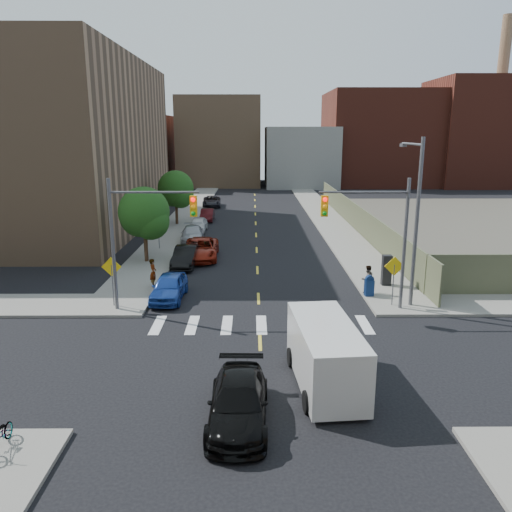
{
  "coord_description": "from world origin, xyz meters",
  "views": [
    {
      "loc": [
        -0.33,
        -18.96,
        9.24
      ],
      "look_at": [
        -0.12,
        10.01,
        2.0
      ],
      "focal_mm": 35.0,
      "sensor_mm": 36.0,
      "label": 1
    }
  ],
  "objects_px": {
    "cargo_van": "(325,352)",
    "pedestrian_west": "(153,273)",
    "parked_car_black": "(186,257)",
    "pedestrian_east": "(367,279)",
    "parked_car_red": "(201,249)",
    "black_sedan": "(238,402)",
    "parked_car_silver": "(192,234)",
    "mailbox": "(369,286)",
    "payphone": "(387,270)",
    "parked_car_grey": "(212,201)",
    "parked_car_blue": "(169,287)",
    "parked_car_maroon": "(207,215)",
    "parked_car_white": "(198,224)",
    "bicycle": "(0,436)"
  },
  "relations": [
    {
      "from": "pedestrian_west",
      "to": "parked_car_white",
      "type": "bearing_deg",
      "value": -11.86
    },
    {
      "from": "parked_car_blue",
      "to": "parked_car_silver",
      "type": "bearing_deg",
      "value": 93.7
    },
    {
      "from": "cargo_van",
      "to": "parked_car_grey",
      "type": "bearing_deg",
      "value": 94.95
    },
    {
      "from": "parked_car_blue",
      "to": "pedestrian_west",
      "type": "bearing_deg",
      "value": 125.2
    },
    {
      "from": "parked_car_blue",
      "to": "bicycle",
      "type": "xyz_separation_m",
      "value": [
        -2.71,
        -13.93,
        -0.16
      ]
    },
    {
      "from": "parked_car_white",
      "to": "pedestrian_west",
      "type": "xyz_separation_m",
      "value": [
        -0.8,
        -17.96,
        0.34
      ]
    },
    {
      "from": "parked_car_red",
      "to": "parked_car_maroon",
      "type": "relative_size",
      "value": 1.43
    },
    {
      "from": "parked_car_white",
      "to": "black_sedan",
      "type": "relative_size",
      "value": 0.83
    },
    {
      "from": "parked_car_blue",
      "to": "parked_car_black",
      "type": "distance_m",
      "value": 7.13
    },
    {
      "from": "parked_car_black",
      "to": "cargo_van",
      "type": "height_order",
      "value": "cargo_van"
    },
    {
      "from": "parked_car_maroon",
      "to": "pedestrian_west",
      "type": "distance_m",
      "value": 23.72
    },
    {
      "from": "payphone",
      "to": "pedestrian_west",
      "type": "xyz_separation_m",
      "value": [
        -14.11,
        -0.29,
        -0.06
      ]
    },
    {
      "from": "parked_car_red",
      "to": "parked_car_blue",
      "type": "bearing_deg",
      "value": -96.83
    },
    {
      "from": "parked_car_grey",
      "to": "pedestrian_east",
      "type": "distance_m",
      "value": 37.28
    },
    {
      "from": "cargo_van",
      "to": "pedestrian_west",
      "type": "bearing_deg",
      "value": 121.71
    },
    {
      "from": "parked_car_grey",
      "to": "pedestrian_west",
      "type": "relative_size",
      "value": 2.77
    },
    {
      "from": "payphone",
      "to": "bicycle",
      "type": "bearing_deg",
      "value": -134.04
    },
    {
      "from": "black_sedan",
      "to": "parked_car_maroon",
      "type": "bearing_deg",
      "value": 97.87
    },
    {
      "from": "parked_car_black",
      "to": "bicycle",
      "type": "distance_m",
      "value": 21.24
    },
    {
      "from": "parked_car_silver",
      "to": "cargo_van",
      "type": "relative_size",
      "value": 0.86
    },
    {
      "from": "parked_car_grey",
      "to": "mailbox",
      "type": "xyz_separation_m",
      "value": [
        11.8,
        -35.88,
        0.07
      ]
    },
    {
      "from": "parked_car_grey",
      "to": "black_sedan",
      "type": "bearing_deg",
      "value": -87.7
    },
    {
      "from": "mailbox",
      "to": "parked_car_silver",
      "type": "bearing_deg",
      "value": 121.32
    },
    {
      "from": "mailbox",
      "to": "payphone",
      "type": "relative_size",
      "value": 0.65
    },
    {
      "from": "parked_car_red",
      "to": "parked_car_black",
      "type": "bearing_deg",
      "value": -112.82
    },
    {
      "from": "parked_car_red",
      "to": "black_sedan",
      "type": "distance_m",
      "value": 21.85
    },
    {
      "from": "parked_car_grey",
      "to": "pedestrian_east",
      "type": "xyz_separation_m",
      "value": [
        11.8,
        -35.36,
        0.3
      ]
    },
    {
      "from": "parked_car_maroon",
      "to": "mailbox",
      "type": "relative_size",
      "value": 3.18
    },
    {
      "from": "parked_car_red",
      "to": "parked_car_silver",
      "type": "height_order",
      "value": "parked_car_red"
    },
    {
      "from": "parked_car_black",
      "to": "pedestrian_east",
      "type": "height_order",
      "value": "pedestrian_east"
    },
    {
      "from": "parked_car_maroon",
      "to": "parked_car_white",
      "type": "bearing_deg",
      "value": -93.9
    },
    {
      "from": "cargo_van",
      "to": "bicycle",
      "type": "relative_size",
      "value": 3.5
    },
    {
      "from": "black_sedan",
      "to": "mailbox",
      "type": "xyz_separation_m",
      "value": [
        7.1,
        12.41,
        0.05
      ]
    },
    {
      "from": "parked_car_red",
      "to": "pedestrian_west",
      "type": "xyz_separation_m",
      "value": [
        -2.1,
        -7.37,
        0.26
      ]
    },
    {
      "from": "parked_car_black",
      "to": "bicycle",
      "type": "bearing_deg",
      "value": -94.95
    },
    {
      "from": "parked_car_silver",
      "to": "parked_car_black",
      "type": "bearing_deg",
      "value": -91.01
    },
    {
      "from": "payphone",
      "to": "pedestrian_east",
      "type": "height_order",
      "value": "payphone"
    },
    {
      "from": "bicycle",
      "to": "payphone",
      "type": "bearing_deg",
      "value": 44.56
    },
    {
      "from": "parked_car_silver",
      "to": "cargo_van",
      "type": "bearing_deg",
      "value": -76.84
    },
    {
      "from": "mailbox",
      "to": "pedestrian_west",
      "type": "xyz_separation_m",
      "value": [
        -12.6,
        1.8,
        0.28
      ]
    },
    {
      "from": "cargo_van",
      "to": "parked_car_maroon",
      "type": "bearing_deg",
      "value": 97.17
    },
    {
      "from": "parked_car_blue",
      "to": "pedestrian_east",
      "type": "distance_m",
      "value": 11.37
    },
    {
      "from": "mailbox",
      "to": "parked_car_white",
      "type": "bearing_deg",
      "value": 113.88
    },
    {
      "from": "parked_car_blue",
      "to": "bicycle",
      "type": "relative_size",
      "value": 2.72
    },
    {
      "from": "parked_car_blue",
      "to": "parked_car_black",
      "type": "xyz_separation_m",
      "value": [
        0.02,
        7.13,
        -0.02
      ]
    },
    {
      "from": "parked_car_red",
      "to": "parked_car_grey",
      "type": "distance_m",
      "value": 26.75
    },
    {
      "from": "pedestrian_west",
      "to": "mailbox",
      "type": "bearing_deg",
      "value": -107.44
    },
    {
      "from": "parked_car_blue",
      "to": "parked_car_grey",
      "type": "xyz_separation_m",
      "value": [
        -0.45,
        35.99,
        -0.06
      ]
    },
    {
      "from": "payphone",
      "to": "bicycle",
      "type": "xyz_separation_m",
      "value": [
        -15.57,
        -16.13,
        -0.52
      ]
    },
    {
      "from": "parked_car_silver",
      "to": "pedestrian_west",
      "type": "height_order",
      "value": "pedestrian_west"
    }
  ]
}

